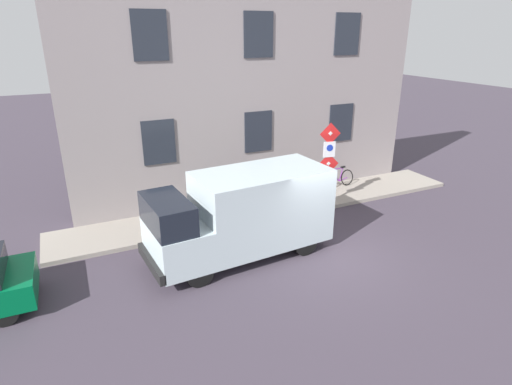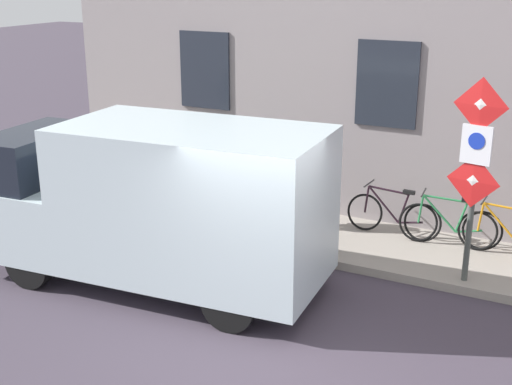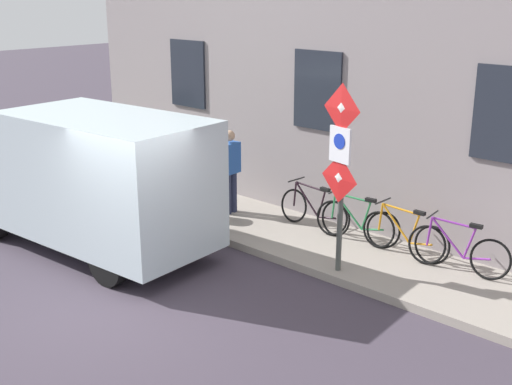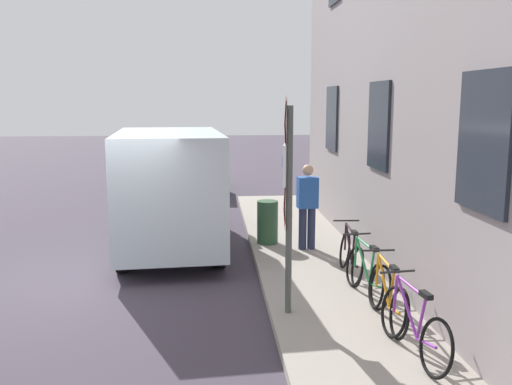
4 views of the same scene
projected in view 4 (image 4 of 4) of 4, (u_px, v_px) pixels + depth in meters
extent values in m
plane|color=#413845|center=(110.00, 283.00, 9.52)|extent=(80.00, 80.00, 0.00)
cube|color=gray|center=(317.00, 274.00, 9.80)|extent=(2.08, 15.42, 0.14)
cube|color=gray|center=(404.00, 35.00, 9.22)|extent=(0.70, 13.42, 8.40)
cube|color=#232833|center=(484.00, 142.00, 5.82)|extent=(0.06, 1.10, 1.50)
cube|color=#232833|center=(379.00, 126.00, 9.44)|extent=(0.06, 1.10, 1.50)
cube|color=#232833|center=(332.00, 118.00, 13.07)|extent=(0.06, 1.10, 1.50)
cylinder|color=#474C47|center=(289.00, 212.00, 7.61)|extent=(0.09, 0.09, 2.91)
pyramid|color=silver|center=(284.00, 124.00, 7.42)|extent=(0.13, 0.50, 0.50)
pyramid|color=red|center=(284.00, 124.00, 7.41)|extent=(0.12, 0.55, 0.56)
cube|color=white|center=(285.00, 165.00, 7.50)|extent=(0.12, 0.44, 0.56)
cylinder|color=#1933B2|center=(283.00, 160.00, 7.49)|extent=(0.05, 0.24, 0.24)
pyramid|color=silver|center=(283.00, 204.00, 7.60)|extent=(0.13, 0.50, 0.50)
pyramid|color=red|center=(284.00, 204.00, 7.60)|extent=(0.12, 0.55, 0.56)
cube|color=silver|center=(169.00, 187.00, 10.99)|extent=(2.28, 3.94, 2.18)
cube|color=silver|center=(170.00, 192.00, 13.61)|extent=(2.10, 1.55, 1.10)
cube|color=black|center=(169.00, 155.00, 13.67)|extent=(1.99, 1.12, 0.84)
cube|color=black|center=(170.00, 201.00, 14.40)|extent=(2.01, 0.31, 0.28)
cylinder|color=black|center=(134.00, 215.00, 13.33)|extent=(0.28, 0.77, 0.76)
cylinder|color=black|center=(206.00, 212.00, 13.60)|extent=(0.28, 0.77, 0.76)
cylinder|color=black|center=(122.00, 252.00, 10.09)|extent=(0.28, 0.77, 0.76)
cylinder|color=black|center=(218.00, 248.00, 10.36)|extent=(0.28, 0.77, 0.76)
cube|color=#035F32|center=(190.00, 174.00, 19.04)|extent=(1.82, 4.03, 0.64)
cube|color=black|center=(189.00, 161.00, 18.76)|extent=(1.65, 2.43, 0.60)
cylinder|color=black|center=(171.00, 177.00, 20.34)|extent=(0.19, 0.60, 0.60)
cylinder|color=black|center=(213.00, 177.00, 20.44)|extent=(0.19, 0.60, 0.60)
cylinder|color=black|center=(164.00, 189.00, 17.74)|extent=(0.19, 0.60, 0.60)
cylinder|color=black|center=(212.00, 188.00, 17.84)|extent=(0.19, 0.60, 0.60)
torus|color=black|center=(394.00, 312.00, 6.99)|extent=(0.24, 0.67, 0.66)
torus|color=black|center=(436.00, 348.00, 5.97)|extent=(0.24, 0.67, 0.66)
cylinder|color=purple|center=(407.00, 306.00, 6.63)|extent=(0.10, 0.60, 0.60)
cylinder|color=purple|center=(411.00, 286.00, 6.51)|extent=(0.12, 0.73, 0.07)
cylinder|color=purple|center=(421.00, 319.00, 6.28)|extent=(0.06, 0.19, 0.55)
cylinder|color=purple|center=(426.00, 343.00, 6.19)|extent=(0.09, 0.43, 0.12)
cylinder|color=purple|center=(395.00, 294.00, 6.92)|extent=(0.05, 0.09, 0.50)
cube|color=black|center=(426.00, 295.00, 6.16)|extent=(0.10, 0.21, 0.06)
cylinder|color=#262626|center=(397.00, 272.00, 6.85)|extent=(0.46, 0.08, 0.03)
torus|color=black|center=(376.00, 286.00, 7.96)|extent=(0.15, 0.66, 0.66)
torus|color=black|center=(399.00, 314.00, 6.93)|extent=(0.15, 0.66, 0.66)
cylinder|color=orange|center=(384.00, 280.00, 7.59)|extent=(0.05, 0.60, 0.60)
cylinder|color=orange|center=(386.00, 262.00, 7.48)|extent=(0.05, 0.73, 0.07)
cylinder|color=orange|center=(392.00, 290.00, 7.24)|extent=(0.04, 0.19, 0.55)
cylinder|color=orange|center=(394.00, 310.00, 7.14)|extent=(0.04, 0.43, 0.12)
cylinder|color=orange|center=(377.00, 270.00, 7.90)|extent=(0.04, 0.09, 0.50)
cube|color=black|center=(394.00, 269.00, 7.11)|extent=(0.08, 0.20, 0.06)
cylinder|color=#262626|center=(379.00, 250.00, 7.82)|extent=(0.46, 0.04, 0.03)
torus|color=black|center=(355.00, 266.00, 8.92)|extent=(0.23, 0.67, 0.65)
torus|color=black|center=(380.00, 287.00, 7.90)|extent=(0.23, 0.67, 0.65)
cylinder|color=#2A8248|center=(363.00, 260.00, 8.55)|extent=(0.09, 0.60, 0.60)
cylinder|color=#2A8248|center=(365.00, 244.00, 8.44)|extent=(0.11, 0.73, 0.07)
cylinder|color=#2A8248|center=(372.00, 268.00, 8.21)|extent=(0.05, 0.19, 0.55)
cylinder|color=#2A8248|center=(375.00, 285.00, 8.11)|extent=(0.08, 0.43, 0.12)
cylinder|color=#2A8248|center=(356.00, 252.00, 8.85)|extent=(0.04, 0.09, 0.50)
cube|color=black|center=(374.00, 249.00, 8.08)|extent=(0.10, 0.21, 0.06)
cylinder|color=#262626|center=(357.00, 234.00, 8.78)|extent=(0.46, 0.07, 0.03)
torus|color=black|center=(345.00, 250.00, 9.89)|extent=(0.17, 0.67, 0.66)
torus|color=black|center=(357.00, 267.00, 8.85)|extent=(0.17, 0.67, 0.66)
cylinder|color=black|center=(349.00, 243.00, 9.52)|extent=(0.07, 0.60, 0.60)
cylinder|color=black|center=(350.00, 229.00, 9.40)|extent=(0.07, 0.73, 0.07)
cylinder|color=black|center=(353.00, 250.00, 9.17)|extent=(0.04, 0.19, 0.55)
cylinder|color=black|center=(355.00, 266.00, 9.07)|extent=(0.06, 0.43, 0.12)
cylinder|color=black|center=(345.00, 237.00, 9.82)|extent=(0.04, 0.09, 0.50)
cube|color=black|center=(355.00, 233.00, 9.04)|extent=(0.09, 0.20, 0.06)
cylinder|color=#262626|center=(346.00, 221.00, 9.75)|extent=(0.46, 0.05, 0.03)
cylinder|color=#262B47|center=(303.00, 229.00, 11.10)|extent=(0.16, 0.16, 0.85)
cylinder|color=#262B47|center=(311.00, 228.00, 11.13)|extent=(0.16, 0.16, 0.85)
cube|color=#2755A5|center=(308.00, 192.00, 10.99)|extent=(0.42, 0.29, 0.62)
sphere|color=tan|center=(308.00, 170.00, 10.91)|extent=(0.22, 0.22, 0.22)
cylinder|color=#2D5133|center=(267.00, 222.00, 11.57)|extent=(0.44, 0.44, 0.90)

